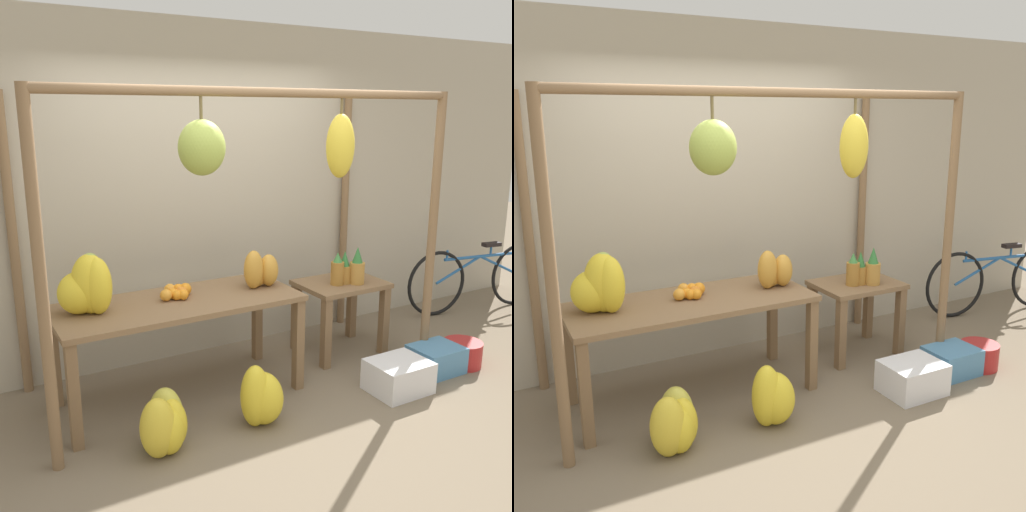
# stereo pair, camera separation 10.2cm
# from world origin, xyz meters

# --- Properties ---
(ground_plane) EXTENTS (20.00, 20.00, 0.00)m
(ground_plane) POSITION_xyz_m (0.00, 0.00, 0.00)
(ground_plane) COLOR #756651
(shop_wall_back) EXTENTS (8.00, 0.08, 2.80)m
(shop_wall_back) POSITION_xyz_m (0.00, 1.49, 1.40)
(shop_wall_back) COLOR #B2A893
(shop_wall_back) RESTS_ON ground_plane
(stall_awning) EXTENTS (3.06, 1.30, 2.22)m
(stall_awning) POSITION_xyz_m (-0.04, 0.52, 1.56)
(stall_awning) COLOR brown
(stall_awning) RESTS_ON ground_plane
(display_table_main) EXTENTS (1.77, 0.73, 0.76)m
(display_table_main) POSITION_xyz_m (-0.51, 0.73, 0.66)
(display_table_main) COLOR brown
(display_table_main) RESTS_ON ground_plane
(display_table_side) EXTENTS (0.72, 0.55, 0.65)m
(display_table_side) POSITION_xyz_m (1.03, 0.83, 0.49)
(display_table_side) COLOR brown
(display_table_side) RESTS_ON ground_plane
(banana_pile_on_table) EXTENTS (0.38, 0.32, 0.41)m
(banana_pile_on_table) POSITION_xyz_m (-1.12, 0.78, 0.94)
(banana_pile_on_table) COLOR #9EB247
(banana_pile_on_table) RESTS_ON display_table_main
(orange_pile) EXTENTS (0.26, 0.22, 0.09)m
(orange_pile) POSITION_xyz_m (-0.50, 0.80, 0.80)
(orange_pile) COLOR orange
(orange_pile) RESTS_ON display_table_main
(pineapple_cluster) EXTENTS (0.29, 0.19, 0.32)m
(pineapple_cluster) POSITION_xyz_m (1.04, 0.76, 0.77)
(pineapple_cluster) COLOR #A3702D
(pineapple_cluster) RESTS_ON display_table_side
(banana_pile_ground_left) EXTENTS (0.37, 0.41, 0.39)m
(banana_pile_ground_left) POSITION_xyz_m (-0.87, 0.13, 0.17)
(banana_pile_ground_left) COLOR yellow
(banana_pile_ground_left) RESTS_ON ground_plane
(banana_pile_ground_right) EXTENTS (0.40, 0.38, 0.44)m
(banana_pile_ground_right) POSITION_xyz_m (-0.20, 0.11, 0.20)
(banana_pile_ground_right) COLOR yellow
(banana_pile_ground_right) RESTS_ON ground_plane
(fruit_crate_white) EXTENTS (0.44, 0.36, 0.24)m
(fruit_crate_white) POSITION_xyz_m (0.96, 0.00, 0.12)
(fruit_crate_white) COLOR silver
(fruit_crate_white) RESTS_ON ground_plane
(blue_bucket) EXTENTS (0.32, 0.32, 0.21)m
(blue_bucket) POSITION_xyz_m (1.76, 0.08, 0.11)
(blue_bucket) COLOR #AD2323
(blue_bucket) RESTS_ON ground_plane
(parked_bicycle) EXTENTS (1.74, 0.34, 0.73)m
(parked_bicycle) POSITION_xyz_m (3.00, 0.98, 0.36)
(parked_bicycle) COLOR black
(parked_bicycle) RESTS_ON ground_plane
(papaya_pile) EXTENTS (0.36, 0.28, 0.30)m
(papaya_pile) POSITION_xyz_m (0.16, 0.74, 0.89)
(papaya_pile) COLOR #B2993D
(papaya_pile) RESTS_ON display_table_main
(fruit_crate_purple) EXTENTS (0.40, 0.32, 0.22)m
(fruit_crate_purple) POSITION_xyz_m (1.47, 0.10, 0.11)
(fruit_crate_purple) COLOR #4C84B2
(fruit_crate_purple) RESTS_ON ground_plane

